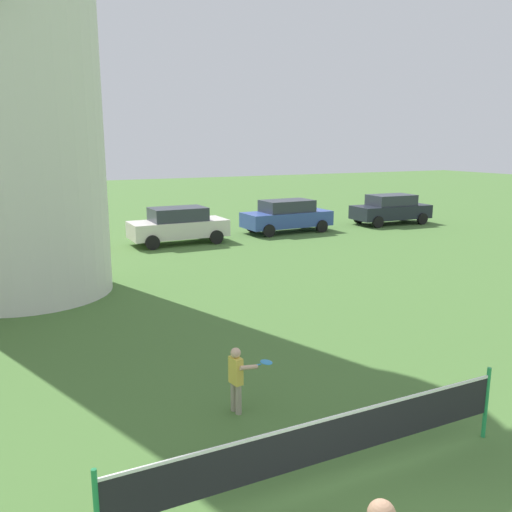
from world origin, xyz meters
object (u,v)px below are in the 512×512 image
parked_car_red (30,235)px  parked_car_cream (178,225)px  tennis_net (327,440)px  player_far (237,376)px  parked_car_black (391,209)px  windmill (3,1)px  parked_car_blue (287,216)px

parked_car_red → parked_car_cream: same height
tennis_net → player_far: bearing=94.6°
parked_car_cream → tennis_net: bearing=-101.9°
tennis_net → parked_car_black: (15.52, 17.32, 0.12)m
windmill → parked_car_cream: 10.98m
player_far → parked_car_black: bearing=43.7°
parked_car_cream → parked_car_black: same height
windmill → parked_car_blue: bearing=26.8°
player_far → parked_car_blue: (9.40, 15.12, 0.18)m
player_far → parked_car_black: size_ratio=0.26×
parked_car_cream → parked_car_red: bearing=179.0°
tennis_net → player_far: size_ratio=5.09×
parked_car_red → parked_car_cream: size_ratio=0.96×
parked_car_cream → parked_car_black: 11.95m
windmill → parked_car_blue: windmill is taller
tennis_net → parked_car_cream: parked_car_cream is taller
parked_car_blue → parked_car_black: bearing=-0.9°
player_far → parked_car_red: (-2.15, 14.68, 0.18)m
tennis_net → parked_car_red: (-2.34, 16.98, 0.12)m
parked_car_red → parked_car_black: bearing=1.1°
tennis_net → parked_car_red: 17.14m
parked_car_cream → parked_car_blue: (5.65, 0.54, 0.00)m
windmill → parked_car_cream: size_ratio=3.82×
windmill → player_far: bearing=-74.2°
parked_car_black → parked_car_red: bearing=-178.9°
player_far → parked_car_cream: size_ratio=0.27×
player_far → parked_car_black: (15.70, 15.02, 0.18)m
parked_car_cream → player_far: bearing=-104.4°
parked_car_red → parked_car_cream: bearing=-1.0°
parked_car_red → parked_car_black: same height
tennis_net → parked_car_cream: 17.26m
windmill → parked_car_blue: (11.98, 6.05, -7.07)m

